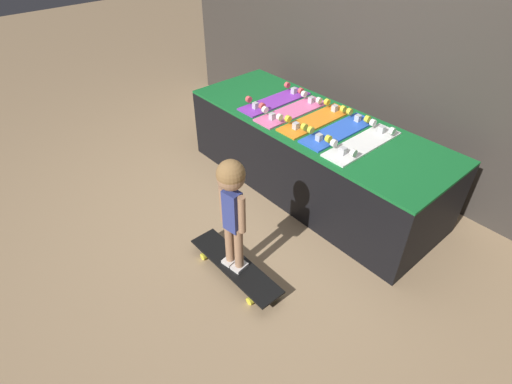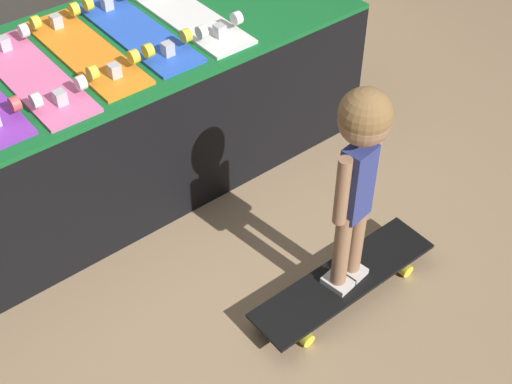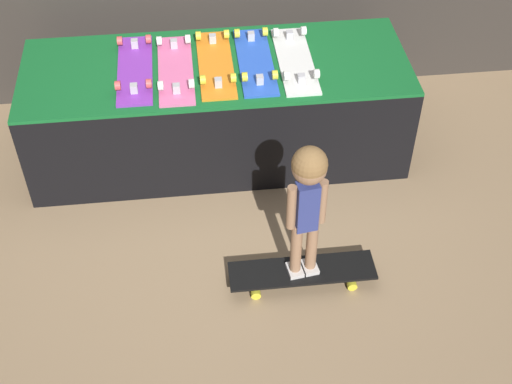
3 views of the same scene
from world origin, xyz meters
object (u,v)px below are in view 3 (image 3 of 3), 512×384
object	(u,v)px
skateboard_on_floor	(302,272)
child	(308,190)
skateboard_pink_on_rack	(175,68)
skateboard_orange_on_rack	(215,63)
skateboard_purple_on_rack	(135,68)
skateboard_blue_on_rack	(255,60)
skateboard_white_on_rack	(295,59)

from	to	relation	value
skateboard_on_floor	child	size ratio (longest dim) A/B	0.93
skateboard_on_floor	child	bearing A→B (deg)	75.96
skateboard_pink_on_rack	skateboard_orange_on_rack	bearing A→B (deg)	7.04
skateboard_purple_on_rack	skateboard_blue_on_rack	distance (m)	0.70
skateboard_purple_on_rack	child	xyz separation A→B (m)	(0.82, -1.12, 0.02)
skateboard_orange_on_rack	skateboard_on_floor	xyz separation A→B (m)	(0.35, -1.13, -0.58)
skateboard_blue_on_rack	child	xyz separation A→B (m)	(0.12, -1.13, 0.02)
skateboard_pink_on_rack	child	xyz separation A→B (m)	(0.59, -1.10, 0.02)
skateboard_orange_on_rack	skateboard_on_floor	world-z (taller)	skateboard_orange_on_rack
skateboard_purple_on_rack	skateboard_on_floor	bearing A→B (deg)	-53.93
skateboard_purple_on_rack	skateboard_pink_on_rack	distance (m)	0.23
skateboard_orange_on_rack	child	xyz separation A→B (m)	(0.35, -1.13, 0.02)
skateboard_pink_on_rack	skateboard_blue_on_rack	size ratio (longest dim) A/B	1.00
skateboard_pink_on_rack	skateboard_white_on_rack	bearing A→B (deg)	1.23
skateboard_blue_on_rack	skateboard_orange_on_rack	bearing A→B (deg)	-179.57
skateboard_orange_on_rack	child	distance (m)	1.18
skateboard_pink_on_rack	child	distance (m)	1.24
skateboard_on_floor	skateboard_purple_on_rack	bearing A→B (deg)	126.07
skateboard_white_on_rack	child	distance (m)	1.12
skateboard_pink_on_rack	skateboard_orange_on_rack	xyz separation A→B (m)	(0.23, 0.03, 0.00)
skateboard_purple_on_rack	skateboard_pink_on_rack	size ratio (longest dim) A/B	1.00
skateboard_on_floor	skateboard_blue_on_rack	bearing A→B (deg)	96.16
skateboard_purple_on_rack	skateboard_on_floor	xyz separation A→B (m)	(0.82, -1.12, -0.58)
skateboard_orange_on_rack	skateboard_on_floor	bearing A→B (deg)	-72.55
skateboard_pink_on_rack	skateboard_on_floor	distance (m)	1.37
skateboard_orange_on_rack	skateboard_white_on_rack	size ratio (longest dim) A/B	1.00
skateboard_blue_on_rack	child	size ratio (longest dim) A/B	0.82
skateboard_orange_on_rack	skateboard_white_on_rack	world-z (taller)	same
skateboard_purple_on_rack	child	world-z (taller)	child
skateboard_white_on_rack	skateboard_pink_on_rack	bearing A→B (deg)	-178.77
skateboard_purple_on_rack	skateboard_blue_on_rack	bearing A→B (deg)	0.28
skateboard_pink_on_rack	skateboard_on_floor	world-z (taller)	skateboard_pink_on_rack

